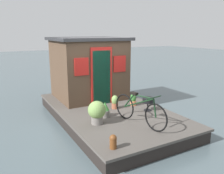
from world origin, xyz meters
name	(u,v)px	position (x,y,z in m)	size (l,w,h in m)	color
ground_plane	(109,120)	(0.00, 0.00, 0.00)	(60.00, 60.00, 0.00)	#4C5B60
houseboat_deck	(109,114)	(0.00, 0.00, 0.19)	(5.17, 2.91, 0.37)	#4C4742
houseboat_cabin	(89,68)	(1.48, 0.00, 1.42)	(2.19, 2.37, 2.08)	#4C3828
bicycle	(139,110)	(-1.47, -0.06, 0.75)	(1.71, 0.50, 0.80)	black
potted_plant_lavender	(97,111)	(-0.93, 0.83, 0.70)	(0.45, 0.45, 0.59)	slate
potted_plant_mint	(105,110)	(-0.56, 0.42, 0.57)	(0.26, 0.26, 0.41)	slate
potted_plant_sage	(115,102)	(-0.11, -0.15, 0.58)	(0.20, 0.20, 0.41)	#935138
potted_plant_basil	(133,99)	(-0.13, -0.80, 0.57)	(0.19, 0.19, 0.42)	#C6754C
charcoal_grill	(148,101)	(-0.74, -0.89, 0.67)	(0.31, 0.31, 0.40)	black
mooring_bollard	(113,141)	(-2.24, 1.10, 0.53)	(0.15, 0.15, 0.29)	brown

